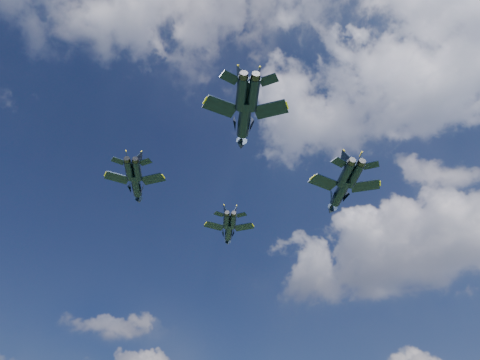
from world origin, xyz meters
The scene contains 4 objects.
jet_lead centered at (-12.12, 12.55, 59.74)m, with size 11.67×13.81×3.50m.
jet_left centered at (-16.31, -13.26, 58.20)m, with size 11.86×14.17×3.58m.
jet_right centered at (16.41, 8.99, 57.19)m, with size 15.27×16.56×4.34m.
jet_slot centered at (11.76, -18.43, 56.29)m, with size 13.90×16.22×4.13m.
Camera 1 is at (39.70, -62.91, 3.22)m, focal length 35.00 mm.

